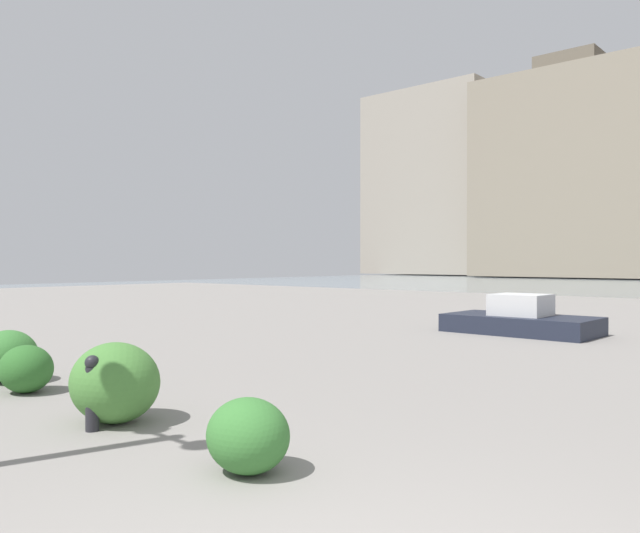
# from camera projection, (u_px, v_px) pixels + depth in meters

# --- Properties ---
(building_annex) EXTENTS (17.60, 11.32, 23.27)m
(building_annex) POSITION_uv_depth(u_px,v_px,m) (569.00, 176.00, 65.00)
(building_annex) COLOR gray
(building_annex) RESTS_ON ground
(building_highrise) EXTENTS (16.32, 10.90, 23.06)m
(building_highrise) POSITION_uv_depth(u_px,v_px,m) (436.00, 185.00, 79.85)
(building_highrise) COLOR #9E9384
(building_highrise) RESTS_ON ground
(bollard_near) EXTENTS (0.13, 0.13, 0.68)m
(bollard_near) POSITION_uv_depth(u_px,v_px,m) (92.00, 391.00, 5.51)
(bollard_near) COLOR #232328
(bollard_near) RESTS_ON ground
(shrub_low) EXTENTS (0.63, 0.57, 0.54)m
(shrub_low) POSITION_uv_depth(u_px,v_px,m) (248.00, 436.00, 4.41)
(shrub_low) COLOR #387533
(shrub_low) RESTS_ON ground
(shrub_round) EXTENTS (0.77, 0.69, 0.65)m
(shrub_round) POSITION_uv_depth(u_px,v_px,m) (8.00, 356.00, 7.75)
(shrub_round) COLOR #387533
(shrub_round) RESTS_ON ground
(shrub_wide) EXTENTS (0.89, 0.80, 0.75)m
(shrub_wide) POSITION_uv_depth(u_px,v_px,m) (115.00, 382.00, 5.80)
(shrub_wide) COLOR #477F38
(shrub_wide) RESTS_ON ground
(shrub_tall) EXTENTS (0.65, 0.58, 0.55)m
(shrub_tall) POSITION_uv_depth(u_px,v_px,m) (26.00, 369.00, 7.12)
(shrub_tall) COLOR #2D6628
(shrub_tall) RESTS_ON ground
(boat) EXTENTS (3.05, 1.66, 0.95)m
(boat) POSITION_uv_depth(u_px,v_px,m) (521.00, 323.00, 13.03)
(boat) COLOR #1E2333
(boat) RESTS_ON ground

